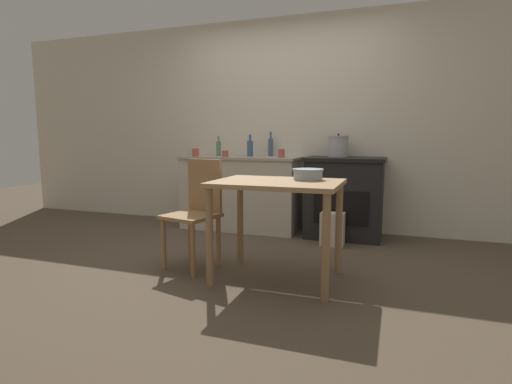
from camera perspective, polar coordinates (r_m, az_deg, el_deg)
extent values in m
plane|color=brown|center=(3.67, -2.54, -9.94)|extent=(14.00, 14.00, 0.00)
cube|color=beige|center=(5.00, 4.30, 9.57)|extent=(8.00, 0.07, 2.55)
cube|color=beige|center=(4.90, -2.15, -0.29)|extent=(1.42, 0.56, 0.86)
cube|color=#A9A08F|center=(4.86, -2.17, 4.91)|extent=(1.45, 0.59, 0.03)
cube|color=black|center=(4.59, 12.51, -1.01)|extent=(0.82, 0.56, 0.86)
cube|color=black|center=(4.54, 12.68, 4.60)|extent=(0.86, 0.60, 0.04)
cube|color=black|center=(4.32, 12.02, -2.25)|extent=(0.57, 0.01, 0.36)
cube|color=#A87F56|center=(3.07, 3.07, 1.27)|extent=(0.97, 0.71, 0.03)
cylinder|color=#97724E|center=(3.02, -6.66, -6.49)|extent=(0.06, 0.06, 0.75)
cylinder|color=#97724E|center=(2.76, 9.95, -7.93)|extent=(0.06, 0.06, 0.75)
cylinder|color=#97724E|center=(3.56, -2.31, -4.23)|extent=(0.06, 0.06, 0.75)
cylinder|color=#97724E|center=(3.34, 11.72, -5.19)|extent=(0.06, 0.06, 0.75)
cube|color=#997047|center=(3.44, -9.29, -3.41)|extent=(0.48, 0.48, 0.03)
cube|color=#997047|center=(3.54, -7.35, 0.96)|extent=(0.36, 0.11, 0.46)
cylinder|color=#997047|center=(3.49, -13.06, -7.31)|extent=(0.04, 0.04, 0.44)
cylinder|color=#997047|center=(3.27, -9.01, -8.25)|extent=(0.04, 0.04, 0.44)
cylinder|color=#997047|center=(3.72, -9.37, -6.28)|extent=(0.04, 0.04, 0.44)
cylinder|color=#997047|center=(3.51, -5.36, -7.06)|extent=(0.04, 0.04, 0.44)
cube|color=beige|center=(4.24, 10.85, -5.23)|extent=(0.24, 0.17, 0.35)
cylinder|color=#A8A8AD|center=(4.62, 11.66, 6.29)|extent=(0.22, 0.22, 0.22)
cylinder|color=#A8A8AD|center=(4.62, 11.70, 7.76)|extent=(0.23, 0.23, 0.02)
sphere|color=black|center=(4.62, 11.71, 8.04)|extent=(0.02, 0.02, 0.02)
cylinder|color=#93A8B2|center=(3.17, 7.44, 2.53)|extent=(0.23, 0.23, 0.09)
cylinder|color=#8597A0|center=(3.17, 7.45, 3.19)|extent=(0.25, 0.25, 0.01)
cylinder|color=#3D5675|center=(4.92, 2.10, 6.38)|extent=(0.06, 0.06, 0.22)
cylinder|color=#3D5675|center=(4.92, 2.11, 8.12)|extent=(0.02, 0.02, 0.08)
cylinder|color=#3D5675|center=(4.86, -0.85, 6.22)|extent=(0.07, 0.07, 0.19)
cylinder|color=#3D5675|center=(4.86, -0.85, 7.77)|extent=(0.03, 0.03, 0.07)
cylinder|color=#517F5B|center=(5.03, -5.36, 6.17)|extent=(0.06, 0.06, 0.18)
cylinder|color=#517F5B|center=(5.03, -5.38, 7.59)|extent=(0.02, 0.02, 0.07)
cylinder|color=#B74C42|center=(4.96, -8.63, 5.61)|extent=(0.08, 0.08, 0.09)
cylinder|color=#B74C42|center=(4.58, 3.65, 5.53)|extent=(0.07, 0.07, 0.10)
cylinder|color=#B74C42|center=(4.72, -4.41, 5.45)|extent=(0.07, 0.07, 0.08)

